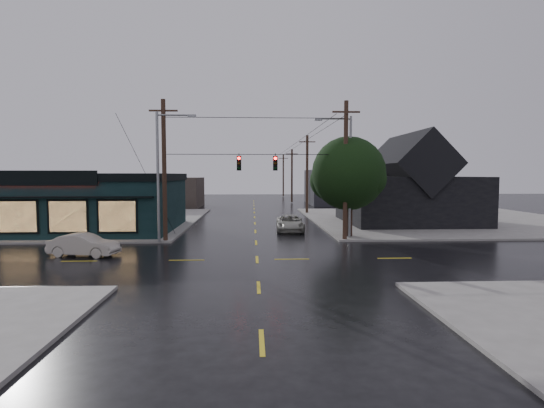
{
  "coord_description": "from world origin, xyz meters",
  "views": [
    {
      "loc": [
        -0.27,
        -24.0,
        4.87
      ],
      "look_at": [
        1.1,
        5.11,
        2.83
      ],
      "focal_mm": 28.0,
      "sensor_mm": 36.0,
      "label": 1
    }
  ],
  "objects_px": {
    "utility_pole_nw": "(166,242)",
    "sedan_cream": "(84,245)",
    "utility_pole_ne": "(345,241)",
    "suv_silver": "(290,223)",
    "corner_tree": "(348,174)"
  },
  "relations": [
    {
      "from": "corner_tree",
      "to": "suv_silver",
      "type": "height_order",
      "value": "corner_tree"
    },
    {
      "from": "utility_pole_ne",
      "to": "sedan_cream",
      "type": "distance_m",
      "value": 17.55
    },
    {
      "from": "suv_silver",
      "to": "sedan_cream",
      "type": "bearing_deg",
      "value": -139.03
    },
    {
      "from": "utility_pole_nw",
      "to": "sedan_cream",
      "type": "xyz_separation_m",
      "value": [
        -3.81,
        -4.98,
        0.67
      ]
    },
    {
      "from": "utility_pole_ne",
      "to": "sedan_cream",
      "type": "bearing_deg",
      "value": -163.5
    },
    {
      "from": "utility_pole_ne",
      "to": "corner_tree",
      "type": "bearing_deg",
      "value": 70.0
    },
    {
      "from": "corner_tree",
      "to": "utility_pole_nw",
      "type": "xyz_separation_m",
      "value": [
        -13.58,
        -1.59,
        -4.92
      ]
    },
    {
      "from": "corner_tree",
      "to": "utility_pole_ne",
      "type": "relative_size",
      "value": 0.75
    },
    {
      "from": "utility_pole_ne",
      "to": "suv_silver",
      "type": "bearing_deg",
      "value": 122.59
    },
    {
      "from": "utility_pole_nw",
      "to": "sedan_cream",
      "type": "distance_m",
      "value": 6.31
    },
    {
      "from": "sedan_cream",
      "to": "suv_silver",
      "type": "distance_m",
      "value": 16.93
    },
    {
      "from": "corner_tree",
      "to": "utility_pole_nw",
      "type": "height_order",
      "value": "corner_tree"
    },
    {
      "from": "corner_tree",
      "to": "utility_pole_nw",
      "type": "distance_m",
      "value": 14.53
    },
    {
      "from": "sedan_cream",
      "to": "suv_silver",
      "type": "relative_size",
      "value": 0.82
    },
    {
      "from": "corner_tree",
      "to": "sedan_cream",
      "type": "relative_size",
      "value": 1.86
    }
  ]
}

